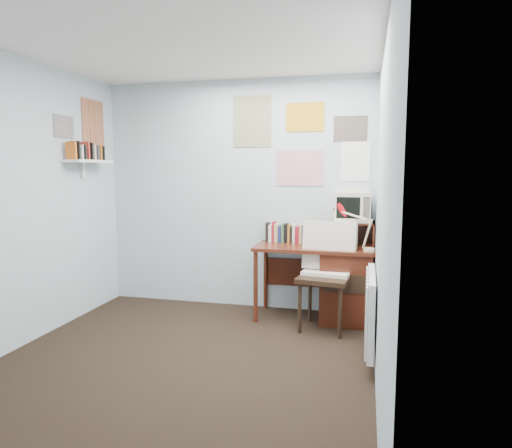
{
  "coord_description": "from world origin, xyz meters",
  "views": [
    {
      "loc": [
        1.4,
        -3.11,
        1.55
      ],
      "look_at": [
        0.42,
        0.94,
        1.04
      ],
      "focal_mm": 32.0,
      "sensor_mm": 36.0,
      "label": 1
    }
  ],
  "objects_px": {
    "crt_tv": "(352,205)",
    "desk": "(341,282)",
    "radiator": "(371,310)",
    "desk_lamp": "(369,230)",
    "tv_riser": "(354,234)",
    "wall_shelf": "(89,161)",
    "desk_chair": "(325,278)"
  },
  "relations": [
    {
      "from": "tv_riser",
      "to": "wall_shelf",
      "type": "distance_m",
      "value": 2.83
    },
    {
      "from": "tv_riser",
      "to": "wall_shelf",
      "type": "relative_size",
      "value": 0.65
    },
    {
      "from": "crt_tv",
      "to": "radiator",
      "type": "relative_size",
      "value": 0.44
    },
    {
      "from": "crt_tv",
      "to": "radiator",
      "type": "bearing_deg",
      "value": -82.89
    },
    {
      "from": "desk",
      "to": "wall_shelf",
      "type": "height_order",
      "value": "wall_shelf"
    },
    {
      "from": "desk_chair",
      "to": "tv_riser",
      "type": "xyz_separation_m",
      "value": [
        0.26,
        0.42,
        0.38
      ]
    },
    {
      "from": "wall_shelf",
      "to": "tv_riser",
      "type": "bearing_deg",
      "value": 10.32
    },
    {
      "from": "desk_chair",
      "to": "desk_lamp",
      "type": "relative_size",
      "value": 2.53
    },
    {
      "from": "desk_lamp",
      "to": "desk_chair",
      "type": "bearing_deg",
      "value": -172.01
    },
    {
      "from": "desk",
      "to": "crt_tv",
      "type": "bearing_deg",
      "value": 55.77
    },
    {
      "from": "crt_tv",
      "to": "desk",
      "type": "bearing_deg",
      "value": -127.8
    },
    {
      "from": "radiator",
      "to": "desk",
      "type": "bearing_deg",
      "value": 107.24
    },
    {
      "from": "radiator",
      "to": "desk_chair",
      "type": "bearing_deg",
      "value": 124.28
    },
    {
      "from": "tv_riser",
      "to": "radiator",
      "type": "bearing_deg",
      "value": -80.72
    },
    {
      "from": "desk",
      "to": "tv_riser",
      "type": "xyz_separation_m",
      "value": [
        0.12,
        0.11,
        0.48
      ]
    },
    {
      "from": "desk",
      "to": "wall_shelf",
      "type": "xyz_separation_m",
      "value": [
        -2.57,
        -0.38,
        1.21
      ]
    },
    {
      "from": "desk",
      "to": "desk_chair",
      "type": "distance_m",
      "value": 0.35
    },
    {
      "from": "radiator",
      "to": "tv_riser",
      "type": "bearing_deg",
      "value": 99.28
    },
    {
      "from": "desk",
      "to": "desk_lamp",
      "type": "xyz_separation_m",
      "value": [
        0.27,
        -0.16,
        0.55
      ]
    },
    {
      "from": "crt_tv",
      "to": "tv_riser",
      "type": "bearing_deg",
      "value": -37.41
    },
    {
      "from": "desk_lamp",
      "to": "wall_shelf",
      "type": "xyz_separation_m",
      "value": [
        -2.84,
        -0.22,
        0.66
      ]
    },
    {
      "from": "tv_riser",
      "to": "crt_tv",
      "type": "bearing_deg",
      "value": 146.16
    },
    {
      "from": "crt_tv",
      "to": "wall_shelf",
      "type": "xyz_separation_m",
      "value": [
        -2.66,
        -0.51,
        0.44
      ]
    },
    {
      "from": "tv_riser",
      "to": "radiator",
      "type": "relative_size",
      "value": 0.5
    },
    {
      "from": "desk_lamp",
      "to": "tv_riser",
      "type": "xyz_separation_m",
      "value": [
        -0.15,
        0.27,
        -0.07
      ]
    },
    {
      "from": "desk",
      "to": "desk_lamp",
      "type": "height_order",
      "value": "desk_lamp"
    },
    {
      "from": "desk_chair",
      "to": "wall_shelf",
      "type": "xyz_separation_m",
      "value": [
        -2.43,
        -0.07,
        1.12
      ]
    },
    {
      "from": "radiator",
      "to": "wall_shelf",
      "type": "distance_m",
      "value": 3.15
    },
    {
      "from": "radiator",
      "to": "wall_shelf",
      "type": "xyz_separation_m",
      "value": [
        -2.86,
        0.55,
        1.2
      ]
    },
    {
      "from": "tv_riser",
      "to": "radiator",
      "type": "xyz_separation_m",
      "value": [
        0.17,
        -1.04,
        -0.47
      ]
    },
    {
      "from": "desk_chair",
      "to": "radiator",
      "type": "height_order",
      "value": "desk_chair"
    },
    {
      "from": "desk",
      "to": "desk_lamp",
      "type": "distance_m",
      "value": 0.63
    }
  ]
}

